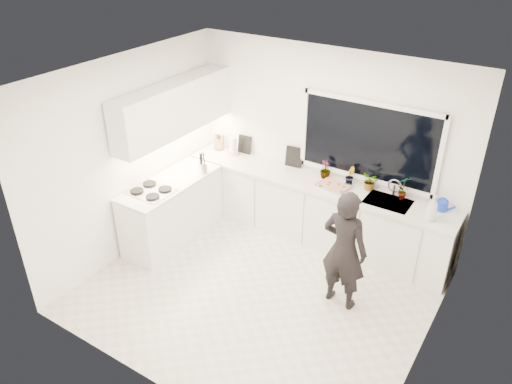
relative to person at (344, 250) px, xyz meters
The scene contains 25 objects.
floor 1.27m from the person, 157.86° to the right, with size 4.00×3.50×0.02m, color beige.
wall_back 1.77m from the person, 124.07° to the left, with size 4.00×0.02×2.70m, color white.
wall_left 3.03m from the person, behind, with size 0.02×3.50×2.70m, color white.
wall_right 1.28m from the person, 19.43° to the right, with size 0.02×3.50×2.70m, color white.
ceiling 2.19m from the person, 157.86° to the right, with size 4.00×3.50×0.02m, color white.
window 1.59m from the person, 103.92° to the left, with size 1.80×0.02×1.00m, color black.
base_cabinets_back 1.46m from the person, 131.09° to the left, with size 3.92×0.58×0.88m, color white.
base_cabinets_left 2.62m from the person, behind, with size 0.58×1.60×0.88m, color white.
countertop_back 1.42m from the person, 131.36° to the left, with size 3.94×0.62×0.04m, color silver.
countertop_left 2.61m from the person, behind, with size 0.62×1.60×0.04m, color silver.
upper_cabinets 2.95m from the person, behind, with size 0.34×2.10×0.70m, color white.
sink 1.08m from the person, 83.78° to the left, with size 0.58×0.42×0.14m, color silver.
faucet 1.30m from the person, 84.75° to the left, with size 0.03×0.03×0.22m, color silver.
stovetop 2.66m from the person, behind, with size 0.56×0.48×0.03m, color black.
person is the anchor object (origin of this frame).
pizza_tray 1.23m from the person, 121.05° to the left, with size 0.43×0.32×0.03m, color #BBBCC0.
pizza 1.23m from the person, 121.05° to the left, with size 0.39×0.28×0.01m, color #BA4118.
watering_can 1.46m from the person, 58.69° to the left, with size 0.14×0.14×0.13m, color #1535C8.
paper_towel_roll 2.66m from the person, 153.75° to the left, with size 0.11×0.11×0.26m, color silver.
knife_block 2.94m from the person, 155.61° to the left, with size 0.13×0.10×0.22m, color brown.
utensil_crock 2.42m from the person, 169.97° to the left, with size 0.13×0.13×0.16m, color silver.
picture_frame_large 2.63m from the person, 149.90° to the left, with size 0.22×0.02×0.28m, color black.
picture_frame_small 1.94m from the person, 136.93° to the left, with size 0.25×0.02×0.30m, color black.
herb_plants 1.29m from the person, 101.66° to the left, with size 1.28×0.31×0.34m.
soap_bottles 1.19m from the person, 53.02° to the left, with size 0.15×0.15×0.32m.
Camera 1 is at (2.61, -4.10, 4.16)m, focal length 35.00 mm.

